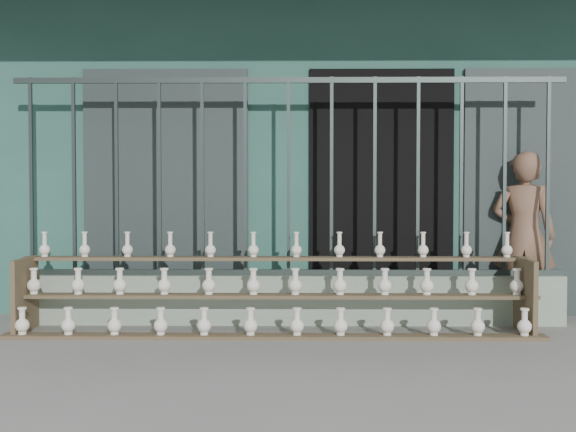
{
  "coord_description": "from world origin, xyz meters",
  "views": [
    {
      "loc": [
        0.08,
        -5.26,
        1.22
      ],
      "look_at": [
        0.0,
        1.0,
        1.0
      ],
      "focal_mm": 45.0,
      "sensor_mm": 36.0,
      "label": 1
    }
  ],
  "objects": [
    {
      "name": "ground",
      "position": [
        0.0,
        0.0,
        0.0
      ],
      "size": [
        60.0,
        60.0,
        0.0
      ],
      "primitive_type": "plane",
      "color": "slate"
    },
    {
      "name": "workshop_building",
      "position": [
        0.0,
        4.23,
        1.62
      ],
      "size": [
        7.4,
        6.6,
        3.21
      ],
      "color": "#285548",
      "rests_on": "ground"
    },
    {
      "name": "parapet_wall",
      "position": [
        0.0,
        1.3,
        0.23
      ],
      "size": [
        5.0,
        0.2,
        0.45
      ],
      "primitive_type": "cube",
      "color": "gray",
      "rests_on": "ground"
    },
    {
      "name": "security_fence",
      "position": [
        -0.0,
        1.3,
        1.35
      ],
      "size": [
        5.0,
        0.04,
        1.8
      ],
      "color": "#283330",
      "rests_on": "parapet_wall"
    },
    {
      "name": "shelf_rack",
      "position": [
        -0.12,
        0.89,
        0.36
      ],
      "size": [
        4.5,
        0.68,
        0.85
      ],
      "color": "brown",
      "rests_on": "ground"
    },
    {
      "name": "elderly_woman",
      "position": [
        2.23,
        1.57,
        0.8
      ],
      "size": [
        0.67,
        0.55,
        1.59
      ],
      "primitive_type": "imported",
      "rotation": [
        0.0,
        0.0,
        2.81
      ],
      "color": "brown",
      "rests_on": "ground"
    }
  ]
}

